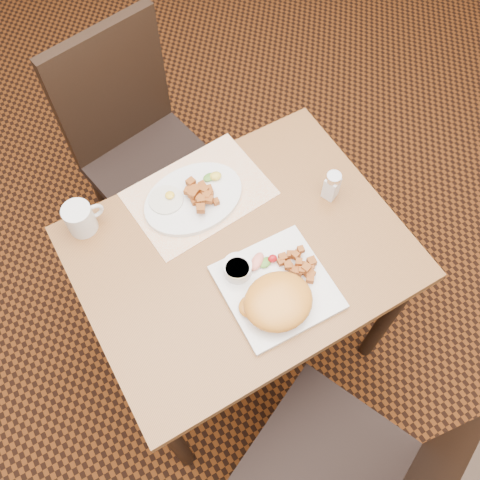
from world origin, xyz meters
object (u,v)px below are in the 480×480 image
plate_square (277,287)px  coffee_mug (81,218)px  chair_far (139,143)px  plate_oval (194,198)px  table (241,267)px  salt_shaker (332,185)px

plate_square → coffee_mug: (-0.37, 0.44, 0.04)m
chair_far → plate_oval: 0.50m
table → coffee_mug: size_ratio=7.91×
plate_oval → coffee_mug: 0.33m
plate_square → coffee_mug: coffee_mug is taller
plate_square → salt_shaker: bearing=30.7°
chair_far → salt_shaker: 0.78m
plate_square → salt_shaker: size_ratio=2.80×
table → coffee_mug: 0.48m
plate_oval → plate_square: bearing=-80.4°
chair_far → salt_shaker: (0.36, -0.63, 0.26)m
table → chair_far: size_ratio=0.93×
chair_far → coffee_mug: (-0.31, -0.37, 0.26)m
chair_far → salt_shaker: chair_far is taller
coffee_mug → salt_shaker: bearing=-21.7°
plate_oval → coffee_mug: (-0.31, 0.08, 0.04)m
plate_oval → coffee_mug: size_ratio=2.68×
plate_oval → salt_shaker: (0.36, -0.19, 0.04)m
table → plate_square: bearing=-80.4°
salt_shaker → plate_oval: bearing=152.4°
table → plate_square: 0.19m
table → chair_far: chair_far is taller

